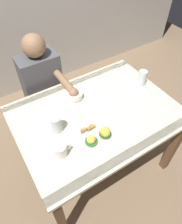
# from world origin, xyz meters

# --- Properties ---
(ground_plane) EXTENTS (6.00, 6.00, 0.00)m
(ground_plane) POSITION_xyz_m (0.00, 0.00, 0.00)
(ground_plane) COLOR #7F664C
(dining_table) EXTENTS (1.20, 0.90, 0.74)m
(dining_table) POSITION_xyz_m (0.00, 0.00, 0.63)
(dining_table) COLOR beige
(dining_table) RESTS_ON ground_plane
(eggs_benedict_plate) EXTENTS (0.27, 0.27, 0.09)m
(eggs_benedict_plate) POSITION_xyz_m (-0.12, -0.20, 0.77)
(eggs_benedict_plate) COLOR white
(eggs_benedict_plate) RESTS_ON dining_table
(fruit_bowl) EXTENTS (0.12, 0.12, 0.05)m
(fruit_bowl) POSITION_xyz_m (-0.06, 0.23, 0.77)
(fruit_bowl) COLOR white
(fruit_bowl) RESTS_ON dining_table
(coffee_mug) EXTENTS (0.11, 0.08, 0.09)m
(coffee_mug) POSITION_xyz_m (-0.38, -0.18, 0.79)
(coffee_mug) COLOR white
(coffee_mug) RESTS_ON dining_table
(fork) EXTENTS (0.05, 0.16, 0.00)m
(fork) POSITION_xyz_m (0.19, -0.18, 0.74)
(fork) COLOR silver
(fork) RESTS_ON dining_table
(water_glass_near) EXTENTS (0.07, 0.07, 0.14)m
(water_glass_near) POSITION_xyz_m (0.50, 0.08, 0.80)
(water_glass_near) COLOR silver
(water_glass_near) RESTS_ON dining_table
(water_glass_far) EXTENTS (0.08, 0.08, 0.13)m
(water_glass_far) POSITION_xyz_m (-0.32, 0.01, 0.80)
(water_glass_far) COLOR silver
(water_glass_far) RESTS_ON dining_table
(diner_person) EXTENTS (0.34, 0.54, 1.14)m
(diner_person) POSITION_xyz_m (-0.18, 0.60, 0.65)
(diner_person) COLOR #33333D
(diner_person) RESTS_ON ground_plane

